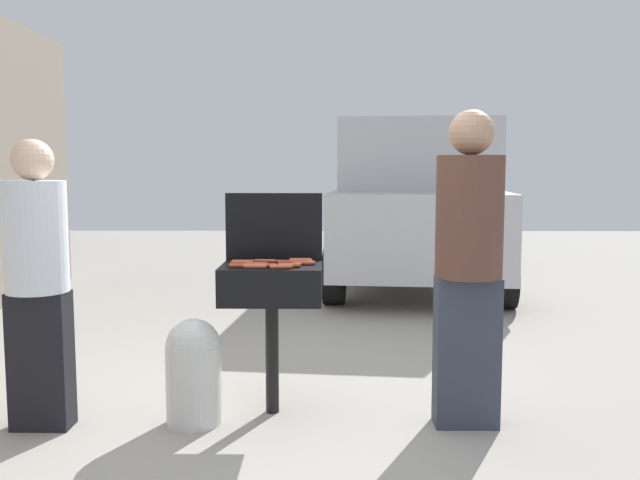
# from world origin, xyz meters

# --- Properties ---
(ground_plane) EXTENTS (24.00, 24.00, 0.00)m
(ground_plane) POSITION_xyz_m (0.00, 0.00, 0.00)
(ground_plane) COLOR #9E998E
(bbq_grill) EXTENTS (0.60, 0.44, 0.90)m
(bbq_grill) POSITION_xyz_m (-0.08, -0.01, 0.76)
(bbq_grill) COLOR black
(bbq_grill) RESTS_ON ground
(grill_lid_open) EXTENTS (0.60, 0.05, 0.42)m
(grill_lid_open) POSITION_xyz_m (-0.08, 0.21, 1.11)
(grill_lid_open) COLOR black
(grill_lid_open) RESTS_ON bbq_grill
(hot_dog_0) EXTENTS (0.13, 0.04, 0.03)m
(hot_dog_0) POSITION_xyz_m (-0.16, -0.08, 0.92)
(hot_dog_0) COLOR #B74C33
(hot_dog_0) RESTS_ON bbq_grill
(hot_dog_1) EXTENTS (0.13, 0.03, 0.03)m
(hot_dog_1) POSITION_xyz_m (0.04, -0.10, 0.92)
(hot_dog_1) COLOR #C6593D
(hot_dog_1) RESTS_ON bbq_grill
(hot_dog_2) EXTENTS (0.13, 0.03, 0.03)m
(hot_dog_2) POSITION_xyz_m (-0.12, 0.06, 0.92)
(hot_dog_2) COLOR #AD4228
(hot_dog_2) RESTS_ON bbq_grill
(hot_dog_3) EXTENTS (0.13, 0.03, 0.03)m
(hot_dog_3) POSITION_xyz_m (-0.10, -0.13, 0.92)
(hot_dog_3) COLOR #AD4228
(hot_dog_3) RESTS_ON bbq_grill
(hot_dog_4) EXTENTS (0.13, 0.04, 0.03)m
(hot_dog_4) POSITION_xyz_m (-0.01, -0.17, 0.92)
(hot_dog_4) COLOR #C6593D
(hot_dog_4) RESTS_ON bbq_grill
(hot_dog_5) EXTENTS (0.13, 0.03, 0.03)m
(hot_dog_5) POSITION_xyz_m (0.10, 0.07, 0.92)
(hot_dog_5) COLOR #C6593D
(hot_dog_5) RESTS_ON bbq_grill
(hot_dog_6) EXTENTS (0.13, 0.04, 0.03)m
(hot_dog_6) POSITION_xyz_m (0.02, 0.02, 0.92)
(hot_dog_6) COLOR #AD4228
(hot_dog_6) RESTS_ON bbq_grill
(hot_dog_7) EXTENTS (0.13, 0.03, 0.03)m
(hot_dog_7) POSITION_xyz_m (0.09, 0.11, 0.92)
(hot_dog_7) COLOR #B74C33
(hot_dog_7) RESTS_ON bbq_grill
(hot_dog_8) EXTENTS (0.13, 0.03, 0.03)m
(hot_dog_8) POSITION_xyz_m (-0.25, -0.03, 0.92)
(hot_dog_8) COLOR #AD4228
(hot_dog_8) RESTS_ON bbq_grill
(hot_dog_9) EXTENTS (0.13, 0.04, 0.03)m
(hot_dog_9) POSITION_xyz_m (0.12, -0.02, 0.92)
(hot_dog_9) COLOR #B74C33
(hot_dog_9) RESTS_ON bbq_grill
(hot_dog_10) EXTENTS (0.13, 0.03, 0.03)m
(hot_dog_10) POSITION_xyz_m (0.04, -0.13, 0.92)
(hot_dog_10) COLOR #AD4228
(hot_dog_10) RESTS_ON bbq_grill
(hot_dog_11) EXTENTS (0.13, 0.03, 0.03)m
(hot_dog_11) POSITION_xyz_m (-0.25, -0.13, 0.92)
(hot_dog_11) COLOR #AD4228
(hot_dog_11) RESTS_ON bbq_grill
(hot_dog_12) EXTENTS (0.13, 0.03, 0.03)m
(hot_dog_12) POSITION_xyz_m (-0.25, 0.03, 0.92)
(hot_dog_12) COLOR #B74C33
(hot_dog_12) RESTS_ON bbq_grill
(hot_dog_13) EXTENTS (0.13, 0.03, 0.03)m
(hot_dog_13) POSITION_xyz_m (-0.16, -0.16, 0.92)
(hot_dog_13) COLOR #C6593D
(hot_dog_13) RESTS_ON bbq_grill
(propane_tank) EXTENTS (0.32, 0.32, 0.62)m
(propane_tank) POSITION_xyz_m (-0.52, -0.20, 0.32)
(propane_tank) COLOR silver
(propane_tank) RESTS_ON ground
(person_left) EXTENTS (0.34, 0.34, 1.64)m
(person_left) POSITION_xyz_m (-1.37, -0.28, 0.89)
(person_left) COLOR black
(person_left) RESTS_ON ground
(person_right) EXTENTS (0.38, 0.38, 1.80)m
(person_right) POSITION_xyz_m (1.05, -0.21, 0.98)
(person_right) COLOR #333847
(person_right) RESTS_ON ground
(parked_minivan) EXTENTS (2.39, 4.57, 2.02)m
(parked_minivan) POSITION_xyz_m (1.38, 4.69, 1.03)
(parked_minivan) COLOR #B7B7BC
(parked_minivan) RESTS_ON ground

